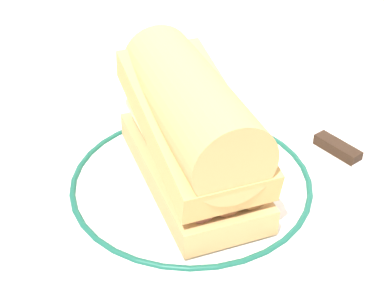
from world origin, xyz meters
name	(u,v)px	position (x,y,z in m)	size (l,w,h in m)	color
ground_plane	(171,177)	(0.00, 0.00, 0.00)	(1.50, 1.50, 0.00)	silver
plate	(192,184)	(0.03, 0.00, 0.01)	(0.26, 0.26, 0.01)	white
sausage_sandwich	(192,127)	(0.03, 0.00, 0.08)	(0.22, 0.16, 0.12)	tan
butter_knife	(363,164)	(0.13, 0.15, 0.00)	(0.15, 0.03, 0.01)	silver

